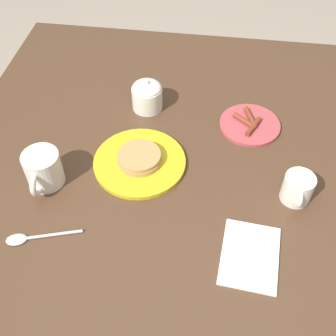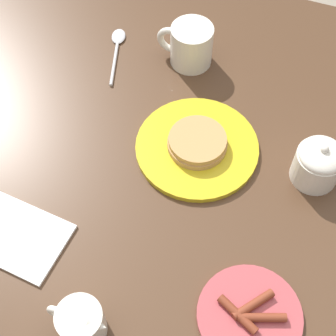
% 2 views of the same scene
% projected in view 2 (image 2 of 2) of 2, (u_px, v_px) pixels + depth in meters
% --- Properties ---
extents(ground_plane, '(8.00, 8.00, 0.00)m').
position_uv_depth(ground_plane, '(170.00, 293.00, 1.59)').
color(ground_plane, gray).
extents(dining_table, '(1.32, 1.09, 0.74)m').
position_uv_depth(dining_table, '(171.00, 191.00, 1.06)').
color(dining_table, '#4C3321').
rests_on(dining_table, ground_plane).
extents(pancake_plate, '(0.24, 0.24, 0.04)m').
position_uv_depth(pancake_plate, '(197.00, 146.00, 0.98)').
color(pancake_plate, gold).
rests_on(pancake_plate, dining_table).
extents(side_plate_bacon, '(0.17, 0.17, 0.02)m').
position_uv_depth(side_plate_bacon, '(250.00, 315.00, 0.81)').
color(side_plate_bacon, '#B2474C').
rests_on(side_plate_bacon, dining_table).
extents(coffee_mug, '(0.12, 0.09, 0.09)m').
position_uv_depth(coffee_mug, '(190.00, 45.00, 1.07)').
color(coffee_mug, silver).
rests_on(coffee_mug, dining_table).
extents(creamer_pitcher, '(0.10, 0.07, 0.08)m').
position_uv_depth(creamer_pitcher, '(82.00, 323.00, 0.77)').
color(creamer_pitcher, silver).
rests_on(creamer_pitcher, dining_table).
extents(sugar_bowl, '(0.09, 0.09, 0.09)m').
position_uv_depth(sugar_bowl, '(318.00, 163.00, 0.92)').
color(sugar_bowl, silver).
rests_on(sugar_bowl, dining_table).
extents(napkin, '(0.17, 0.13, 0.01)m').
position_uv_depth(napkin, '(19.00, 237.00, 0.88)').
color(napkin, white).
rests_on(napkin, dining_table).
extents(spoon, '(0.07, 0.17, 0.01)m').
position_uv_depth(spoon, '(117.00, 45.00, 1.13)').
color(spoon, silver).
rests_on(spoon, dining_table).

